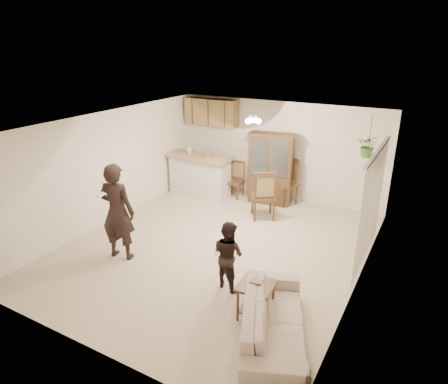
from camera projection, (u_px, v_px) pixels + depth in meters
The scene contains 23 objects.
floor at pixel (216, 247), 8.03m from camera, with size 6.50×6.50×0.00m, color #C7B496.
ceiling at pixel (214, 124), 7.14m from camera, with size 5.50×6.50×0.02m, color white.
wall_back at pixel (279, 151), 10.24m from camera, with size 5.50×0.02×2.50m, color silver.
wall_front at pixel (83, 270), 4.94m from camera, with size 5.50×0.02×2.50m, color silver.
wall_left at pixel (108, 168), 8.84m from camera, with size 0.02×6.50×2.50m, color silver.
wall_right at pixel (364, 219), 6.34m from camera, with size 0.02×6.50×2.50m, color silver.
breakfast_bar at pixel (200, 177), 10.61m from camera, with size 1.60×0.55×1.00m, color silver.
bar_top at pixel (199, 157), 10.42m from camera, with size 1.75×0.70×0.08m, color tan.
upper_cabinets at pixel (211, 112), 10.65m from camera, with size 1.50×0.34×0.70m, color brown.
vertical_blinds at pixel (371, 208), 7.14m from camera, with size 0.06×2.30×2.10m, color white, non-canonical shape.
ceiling_fixture at pixel (253, 120), 8.06m from camera, with size 0.36×0.36×0.20m, color #FEE5BF, non-canonical shape.
hanging_plant at pixel (369, 146), 8.29m from camera, with size 0.43×0.37×0.48m, color #355E25.
plant_cord at pixel (371, 130), 8.17m from camera, with size 0.01×0.01×0.65m, color black.
sofa at pixel (274, 317), 5.45m from camera, with size 1.87×0.73×0.73m, color beige.
adult at pixel (117, 214), 7.38m from camera, with size 0.66×0.43×1.80m, color black.
child at pixel (228, 251), 6.55m from camera, with size 0.66×0.51×1.35m, color black.
china_hutch at pixel (271, 169), 9.95m from camera, with size 1.19×0.59×1.80m.
side_table at pixel (256, 300), 5.93m from camera, with size 0.55×0.55×0.62m.
chair_bar at pixel (235, 187), 10.53m from camera, with size 0.42×0.42×0.96m.
chair_hutch_left at pixel (285, 191), 10.08m from camera, with size 0.71×0.71×1.17m.
chair_hutch_right at pixel (263, 204), 9.27m from camera, with size 0.72×0.72×1.19m.
controller_adult at pixel (101, 195), 6.80m from camera, with size 0.05×0.16×0.05m, color white.
controller_child at pixel (216, 254), 6.34m from camera, with size 0.03×0.10×0.03m, color white.
Camera 1 is at (3.61, -6.12, 3.91)m, focal length 32.00 mm.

